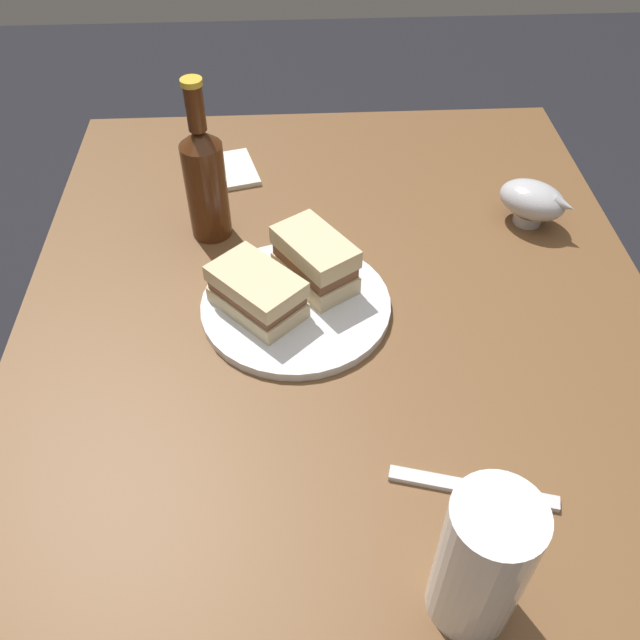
{
  "coord_description": "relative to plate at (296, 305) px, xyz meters",
  "views": [
    {
      "loc": [
        0.55,
        -0.06,
        1.38
      ],
      "look_at": [
        -0.05,
        -0.03,
        0.77
      ],
      "focal_mm": 37.76,
      "sensor_mm": 36.0,
      "label": 1
    }
  ],
  "objects": [
    {
      "name": "ground_plane",
      "position": [
        0.11,
        0.06,
        -0.75
      ],
      "size": [
        6.0,
        6.0,
        0.0
      ],
      "primitive_type": "plane",
      "color": "black"
    },
    {
      "name": "dining_table",
      "position": [
        0.11,
        0.06,
        -0.38
      ],
      "size": [
        1.28,
        0.87,
        0.74
      ],
      "primitive_type": "cube",
      "color": "brown",
      "rests_on": "ground"
    },
    {
      "name": "plate",
      "position": [
        0.0,
        0.0,
        0.0
      ],
      "size": [
        0.26,
        0.26,
        0.01
      ],
      "primitive_type": "cylinder",
      "color": "white",
      "rests_on": "dining_table"
    },
    {
      "name": "sandwich_half_left",
      "position": [
        -0.04,
        0.03,
        0.04
      ],
      "size": [
        0.14,
        0.12,
        0.07
      ],
      "color": "beige",
      "rests_on": "plate"
    },
    {
      "name": "sandwich_half_right",
      "position": [
        0.01,
        -0.05,
        0.04
      ],
      "size": [
        0.14,
        0.14,
        0.06
      ],
      "color": "beige",
      "rests_on": "plate"
    },
    {
      "name": "potato_wedge_front",
      "position": [
        -0.08,
        -0.01,
        0.01
      ],
      "size": [
        0.02,
        0.04,
        0.02
      ],
      "primitive_type": "cube",
      "rotation": [
        0.0,
        0.0,
        4.9
      ],
      "color": "gold",
      "rests_on": "plate"
    },
    {
      "name": "potato_wedge_middle",
      "position": [
        -0.04,
        -0.03,
        0.02
      ],
      "size": [
        0.04,
        0.04,
        0.02
      ],
      "primitive_type": "cube",
      "rotation": [
        0.0,
        0.0,
        0.83
      ],
      "color": "#AD702D",
      "rests_on": "plate"
    },
    {
      "name": "potato_wedge_back",
      "position": [
        -0.05,
        -0.08,
        0.01
      ],
      "size": [
        0.03,
        0.06,
        0.02
      ],
      "primitive_type": "cube",
      "rotation": [
        0.0,
        0.0,
        1.7
      ],
      "color": "#AD702D",
      "rests_on": "plate"
    },
    {
      "name": "pint_glass",
      "position": [
        0.4,
        0.15,
        0.07
      ],
      "size": [
        0.08,
        0.08,
        0.17
      ],
      "color": "white",
      "rests_on": "dining_table"
    },
    {
      "name": "gravy_boat",
      "position": [
        -0.17,
        0.37,
        0.03
      ],
      "size": [
        0.12,
        0.13,
        0.07
      ],
      "color": "#B7B7BC",
      "rests_on": "dining_table"
    },
    {
      "name": "cider_bottle",
      "position": [
        -0.18,
        -0.12,
        0.09
      ],
      "size": [
        0.06,
        0.06,
        0.25
      ],
      "color": "#47230F",
      "rests_on": "dining_table"
    },
    {
      "name": "napkin",
      "position": [
        -0.34,
        -0.11,
        -0.0
      ],
      "size": [
        0.13,
        0.11,
        0.01
      ],
      "primitive_type": "cube",
      "rotation": [
        0.0,
        0.0,
        0.25
      ],
      "color": "silver",
      "rests_on": "dining_table"
    },
    {
      "name": "fork",
      "position": [
        0.29,
        0.18,
        -0.0
      ],
      "size": [
        0.06,
        0.18,
        0.01
      ],
      "primitive_type": "cube",
      "rotation": [
        0.0,
        0.0,
        1.3
      ],
      "color": "silver",
      "rests_on": "dining_table"
    }
  ]
}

